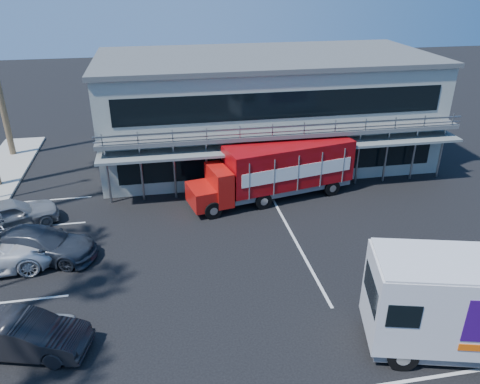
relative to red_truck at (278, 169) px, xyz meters
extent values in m
plane|color=black|center=(-2.33, -8.36, -1.83)|extent=(120.00, 120.00, 0.00)
cube|color=#959A8D|center=(0.67, 6.64, 1.67)|extent=(22.00, 10.00, 7.00)
cube|color=#515454|center=(0.67, 6.64, 5.32)|extent=(22.40, 10.40, 0.30)
cube|color=#515454|center=(0.67, 1.04, 1.77)|extent=(22.00, 1.20, 0.25)
cube|color=gray|center=(0.67, 0.49, 2.27)|extent=(22.00, 0.08, 0.90)
cube|color=slate|center=(0.67, 0.74, 1.07)|extent=(22.00, 1.80, 0.15)
cube|color=black|center=(0.67, 1.62, -0.23)|extent=(20.00, 0.06, 1.60)
cube|color=black|center=(0.67, 1.62, 3.37)|extent=(20.00, 0.06, 1.60)
cube|color=#AF120E|center=(-4.65, -0.99, -0.88)|extent=(1.75, 2.38, 1.14)
cube|color=#AF120E|center=(-3.62, -0.77, -0.35)|extent=(1.43, 2.53, 2.00)
cube|color=black|center=(-3.62, -0.77, 0.22)|extent=(0.47, 1.99, 0.67)
cube|color=#9B0912|center=(0.67, 0.14, 0.27)|extent=(7.96, 3.92, 2.48)
cube|color=slate|center=(0.67, 0.14, -1.21)|extent=(7.88, 3.57, 0.29)
cube|color=white|center=(0.92, -1.03, 0.17)|extent=(6.87, 1.49, 0.81)
cube|color=white|center=(0.42, 1.32, 0.17)|extent=(6.87, 1.49, 0.81)
cylinder|color=black|center=(-4.15, -1.96, -1.34)|extent=(1.03, 0.48, 0.99)
cylinder|color=black|center=(-4.58, 0.10, -1.34)|extent=(1.03, 0.48, 0.99)
cylinder|color=black|center=(-1.16, -1.32, -1.34)|extent=(1.03, 0.48, 0.99)
cylinder|color=black|center=(-1.60, 0.73, -1.34)|extent=(1.03, 0.48, 0.99)
cylinder|color=black|center=(3.31, -0.37, -1.34)|extent=(1.03, 0.48, 0.99)
cylinder|color=black|center=(2.88, 1.69, -1.34)|extent=(1.03, 0.48, 0.99)
cube|color=slate|center=(3.83, -13.36, -1.39)|extent=(7.76, 4.16, 0.39)
cube|color=black|center=(0.12, -12.40, 0.65)|extent=(0.60, 2.11, 1.05)
cylinder|color=black|center=(0.87, -13.80, -1.30)|extent=(1.09, 0.54, 1.06)
cylinder|color=black|center=(1.46, -11.54, -1.30)|extent=(1.09, 0.54, 1.06)
imported|color=#9C9FA3|center=(-12.50, -10.36, -1.06)|extent=(4.63, 2.17, 1.53)
imported|color=black|center=(-12.04, -10.61, -1.08)|extent=(4.80, 2.71, 1.50)
imported|color=#2C313A|center=(-12.66, -4.36, -1.07)|extent=(5.65, 3.60, 1.52)
imported|color=gray|center=(-14.83, -1.16, -1.00)|extent=(5.27, 3.73, 1.66)
camera|label=1|loc=(-6.77, -24.55, 10.79)|focal=35.00mm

